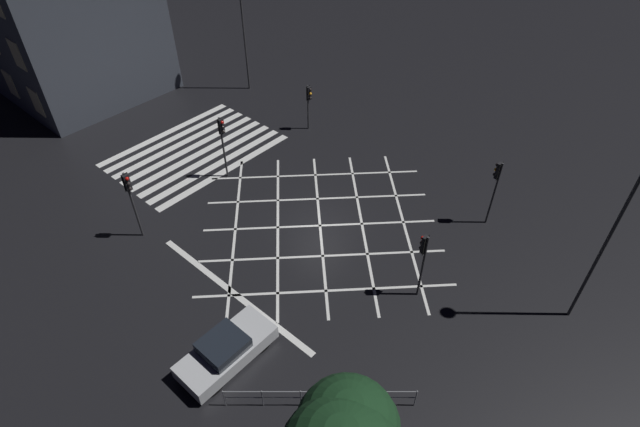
% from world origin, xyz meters
% --- Properties ---
extents(ground_plane, '(200.00, 200.00, 0.00)m').
position_xyz_m(ground_plane, '(0.00, 0.00, 0.00)').
color(ground_plane, black).
extents(road_markings, '(15.34, 21.85, 0.01)m').
position_xyz_m(road_markings, '(0.31, -7.17, 0.00)').
color(road_markings, silver).
rests_on(road_markings, ground_plane).
extents(traffic_light_nw_cross, '(0.36, 0.39, 3.91)m').
position_xyz_m(traffic_light_nw_cross, '(-6.16, 6.47, 2.80)').
color(traffic_light_nw_cross, '#2D2D30').
rests_on(traffic_light_nw_cross, ground_plane).
extents(traffic_light_median_north, '(0.36, 0.39, 3.69)m').
position_xyz_m(traffic_light_median_north, '(0.53, 6.44, 2.64)').
color(traffic_light_median_north, '#2D2D30').
rests_on(traffic_light_median_north, ground_plane).
extents(traffic_light_sw_cross, '(0.36, 0.39, 3.21)m').
position_xyz_m(traffic_light_sw_cross, '(-6.85, -7.02, 2.29)').
color(traffic_light_sw_cross, '#2D2D30').
rests_on(traffic_light_sw_cross, ground_plane).
extents(traffic_light_se_cross, '(0.36, 0.39, 4.05)m').
position_xyz_m(traffic_light_se_cross, '(6.73, -6.42, 2.90)').
color(traffic_light_se_cross, '#2D2D30').
rests_on(traffic_light_se_cross, ground_plane).
extents(traffic_light_median_south, '(0.36, 0.39, 4.02)m').
position_xyz_m(traffic_light_median_south, '(0.38, -7.04, 2.87)').
color(traffic_light_median_south, '#2D2D30').
rests_on(traffic_light_median_south, ground_plane).
extents(street_lamp_east, '(0.63, 0.63, 9.10)m').
position_xyz_m(street_lamp_east, '(-2.99, 12.27, 6.97)').
color(street_lamp_east, '#2D2D30').
rests_on(street_lamp_east, ground_plane).
extents(waiting_car, '(4.19, 1.79, 1.36)m').
position_xyz_m(waiting_car, '(8.66, 2.55, 0.64)').
color(waiting_car, '#B7BABC').
rests_on(waiting_car, ground_plane).
extents(pedestrian_railing, '(4.84, 5.48, 1.05)m').
position_xyz_m(pedestrian_railing, '(7.64, 6.75, 0.67)').
color(pedestrian_railing, gray).
rests_on(pedestrian_railing, ground_plane).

